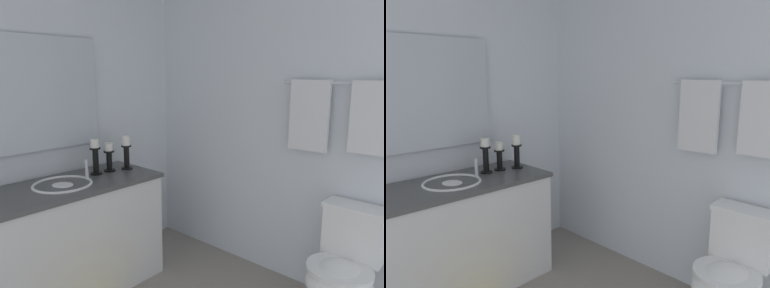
{
  "view_description": "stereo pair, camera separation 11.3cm",
  "coord_description": "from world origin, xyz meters",
  "views": [
    {
      "loc": [
        1.35,
        -1.07,
        1.57
      ],
      "look_at": [
        -0.14,
        0.56,
        1.14
      ],
      "focal_mm": 33.52,
      "sensor_mm": 36.0,
      "label": 1
    },
    {
      "loc": [
        1.43,
        -0.99,
        1.57
      ],
      "look_at": [
        -0.14,
        0.56,
        1.14
      ],
      "focal_mm": 33.52,
      "sensor_mm": 36.0,
      "label": 2
    }
  ],
  "objects": [
    {
      "name": "candle_holder_tall",
      "position": [
        -0.91,
        0.62,
        0.97
      ],
      "size": [
        0.09,
        0.09,
        0.27
      ],
      "color": "black",
      "rests_on": "vanity_cabinet"
    },
    {
      "name": "wall_back",
      "position": [
        0.0,
        1.35,
        1.23
      ],
      "size": [
        2.43,
        0.04,
        2.45
      ],
      "primitive_type": "cube",
      "color": "silver",
      "rests_on": "ground"
    },
    {
      "name": "towel_center",
      "position": [
        0.7,
        1.27,
        1.3
      ],
      "size": [
        0.28,
        0.03,
        0.45
      ],
      "primitive_type": "cube",
      "color": "white",
      "rests_on": "towel_bar"
    },
    {
      "name": "toilet",
      "position": [
        0.67,
        1.07,
        0.37
      ],
      "size": [
        0.39,
        0.54,
        0.75
      ],
      "color": "white",
      "rests_on": "ground"
    },
    {
      "name": "wall_left",
      "position": [
        -1.22,
        0.0,
        1.23
      ],
      "size": [
        0.04,
        2.7,
        2.45
      ],
      "primitive_type": "cube",
      "color": "silver",
      "rests_on": "ground"
    },
    {
      "name": "vanity_cabinet",
      "position": [
        -0.89,
        0.06,
        0.41
      ],
      "size": [
        0.58,
        1.36,
        0.82
      ],
      "color": "silver",
      "rests_on": "ground"
    },
    {
      "name": "mirror",
      "position": [
        -1.17,
        0.06,
        1.43
      ],
      "size": [
        0.02,
        0.95,
        0.81
      ],
      "primitive_type": "cube",
      "color": "silver"
    },
    {
      "name": "sink_basin",
      "position": [
        -0.89,
        0.06,
        0.78
      ],
      "size": [
        0.4,
        0.4,
        0.24
      ],
      "color": "white",
      "rests_on": "vanity_cabinet"
    },
    {
      "name": "candle_holder_mid",
      "position": [
        -0.95,
        0.37,
        0.96
      ],
      "size": [
        0.09,
        0.09,
        0.27
      ],
      "color": "black",
      "rests_on": "vanity_cabinet"
    },
    {
      "name": "towel_bar",
      "position": [
        0.5,
        1.29,
        1.51
      ],
      "size": [
        0.82,
        0.02,
        0.02
      ],
      "primitive_type": "cylinder",
      "rotation": [
        0.0,
        1.57,
        0.0
      ],
      "color": "silver"
    },
    {
      "name": "candle_holder_short",
      "position": [
        -0.95,
        0.49,
        0.94
      ],
      "size": [
        0.09,
        0.09,
        0.22
      ],
      "color": "black",
      "rests_on": "vanity_cabinet"
    },
    {
      "name": "towel_near_vanity",
      "position": [
        0.29,
        1.27,
        1.29
      ],
      "size": [
        0.27,
        0.03,
        0.48
      ],
      "primitive_type": "cube",
      "color": "white",
      "rests_on": "towel_bar"
    }
  ]
}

